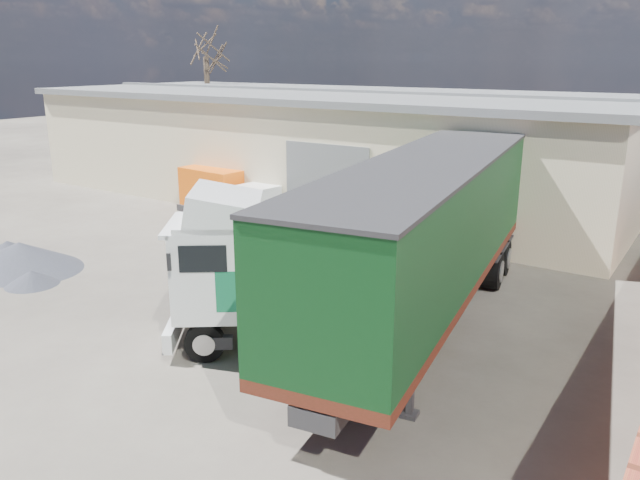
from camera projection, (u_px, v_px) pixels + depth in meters
The scene contains 8 objects.
ground at pixel (188, 321), 17.10m from camera, with size 120.00×120.00×0.00m, color black.
warehouse at pixel (325, 143), 32.31m from camera, with size 30.60×12.60×5.42m.
bare_tree at pixel (205, 42), 40.43m from camera, with size 4.00×4.00×9.60m.
tractor_unit at pixel (252, 280), 15.36m from camera, with size 6.05×5.29×4.01m.
box_trailer at pixel (426, 228), 16.02m from camera, with size 4.91×13.80×4.50m.
panel_van at pixel (243, 207), 26.58m from camera, with size 2.20×4.15×1.62m.
orange_skip at pixel (216, 193), 28.93m from camera, with size 3.49×2.37×2.07m.
gravel_heap at pixel (20, 256), 21.30m from camera, with size 5.58×4.94×0.93m.
Camera 1 is at (11.80, -11.10, 6.94)m, focal length 35.00 mm.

